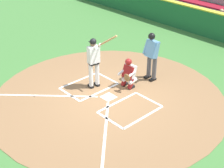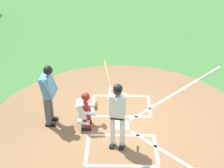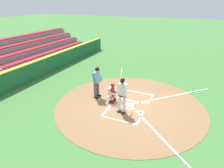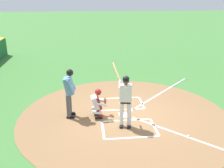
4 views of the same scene
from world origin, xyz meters
name	(u,v)px [view 2 (image 2 of 4)]	position (x,y,z in m)	size (l,w,h in m)	color
ground_plane	(121,126)	(0.00, 0.00, 0.00)	(120.00, 120.00, 0.00)	#427A38
dirt_circle	(121,126)	(0.00, 0.00, 0.01)	(8.00, 8.00, 0.01)	olive
home_plate_and_chalk	(152,126)	(0.00, 0.88, 0.01)	(7.93, 4.91, 0.01)	white
batter	(117,111)	(0.88, -0.12, 1.10)	(1.02, 0.60, 2.13)	white
catcher	(86,109)	(0.04, -1.01, 0.59)	(0.61, 0.61, 1.13)	black
plate_umpire	(48,91)	(-0.10, -2.04, 1.08)	(0.60, 0.44, 1.86)	#4C4C51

